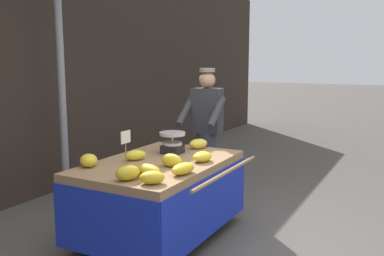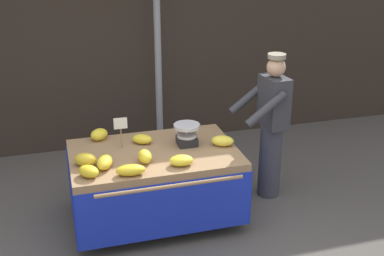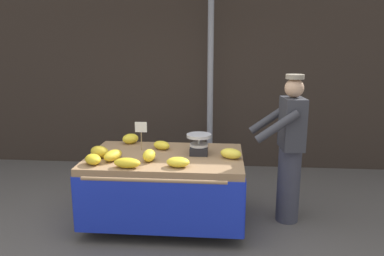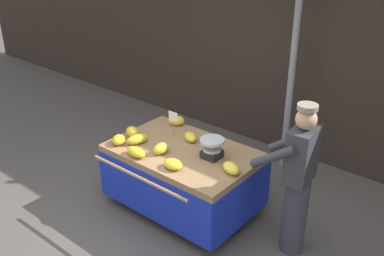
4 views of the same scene
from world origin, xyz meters
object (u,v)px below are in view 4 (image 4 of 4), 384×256
(banana_bunch_4, at_px, (173,164))
(banana_bunch_8, at_px, (177,121))
(weighing_scale, at_px, (212,148))
(banana_cart, at_px, (183,165))
(price_sign, at_px, (173,119))
(banana_bunch_1, at_px, (161,148))
(banana_bunch_3, at_px, (231,168))
(banana_bunch_5, at_px, (137,139))
(banana_bunch_0, at_px, (132,132))
(banana_bunch_2, at_px, (119,140))
(street_pole, at_px, (293,63))
(banana_bunch_7, at_px, (136,152))
(vendor_person, at_px, (297,180))
(banana_bunch_6, at_px, (191,137))

(banana_bunch_4, height_order, banana_bunch_8, banana_bunch_8)
(weighing_scale, relative_size, banana_bunch_4, 1.18)
(banana_cart, xyz_separation_m, banana_bunch_4, (0.19, -0.39, 0.26))
(price_sign, distance_m, banana_bunch_1, 0.48)
(banana_bunch_3, relative_size, banana_bunch_5, 0.87)
(banana_bunch_0, distance_m, banana_bunch_4, 0.93)
(banana_cart, height_order, banana_bunch_8, banana_bunch_8)
(banana_bunch_2, bearing_deg, banana_bunch_0, 92.08)
(weighing_scale, xyz_separation_m, banana_bunch_0, (-1.08, -0.21, -0.05))
(street_pole, xyz_separation_m, banana_cart, (-0.44, -1.73, -0.94))
(banana_bunch_0, distance_m, banana_bunch_3, 1.44)
(price_sign, bearing_deg, street_pole, 64.33)
(street_pole, xyz_separation_m, banana_bunch_3, (0.30, -1.79, -0.67))
(banana_bunch_5, xyz_separation_m, banana_bunch_7, (0.21, -0.23, -0.01))
(banana_bunch_3, distance_m, banana_bunch_8, 1.35)
(banana_bunch_0, relative_size, vendor_person, 0.13)
(weighing_scale, bearing_deg, banana_bunch_6, 160.06)
(street_pole, distance_m, banana_bunch_3, 1.94)
(banana_bunch_0, height_order, banana_bunch_4, banana_bunch_0)
(banana_bunch_5, bearing_deg, banana_bunch_7, -46.94)
(weighing_scale, relative_size, banana_bunch_2, 1.33)
(banana_cart, distance_m, banana_bunch_7, 0.61)
(street_pole, xyz_separation_m, vendor_person, (0.96, -1.56, -0.67))
(banana_bunch_0, xyz_separation_m, banana_bunch_1, (0.57, -0.09, -0.00))
(banana_bunch_7, bearing_deg, street_pole, 70.95)
(banana_bunch_5, xyz_separation_m, vendor_person, (1.93, 0.40, 0.00))
(banana_bunch_8, bearing_deg, banana_bunch_0, -107.91)
(banana_bunch_1, relative_size, banana_bunch_4, 0.90)
(price_sign, relative_size, banana_bunch_6, 1.54)
(banana_bunch_3, height_order, banana_bunch_4, banana_bunch_3)
(price_sign, relative_size, banana_bunch_5, 1.23)
(price_sign, xyz_separation_m, banana_bunch_5, (-0.22, -0.41, -0.19))
(price_sign, relative_size, banana_bunch_1, 1.60)
(banana_bunch_0, distance_m, vendor_person, 2.13)
(banana_bunch_1, height_order, vendor_person, vendor_person)
(banana_bunch_0, distance_m, banana_bunch_5, 0.20)
(banana_bunch_0, bearing_deg, banana_bunch_5, -26.56)
(banana_bunch_1, bearing_deg, banana_bunch_3, 10.80)
(street_pole, height_order, banana_bunch_7, street_pole)
(price_sign, bearing_deg, banana_bunch_2, -124.97)
(banana_bunch_1, relative_size, banana_bunch_6, 0.96)
(street_pole, xyz_separation_m, banana_bunch_5, (-0.97, -1.96, -0.68))
(street_pole, distance_m, banana_bunch_7, 2.41)
(banana_bunch_0, distance_m, banana_bunch_7, 0.50)
(banana_bunch_5, bearing_deg, banana_bunch_1, 0.41)
(banana_bunch_7, bearing_deg, banana_bunch_5, 133.06)
(weighing_scale, height_order, vendor_person, vendor_person)
(banana_bunch_5, bearing_deg, banana_bunch_3, 7.61)
(banana_bunch_3, height_order, banana_bunch_7, banana_bunch_3)
(weighing_scale, bearing_deg, banana_bunch_5, -161.78)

